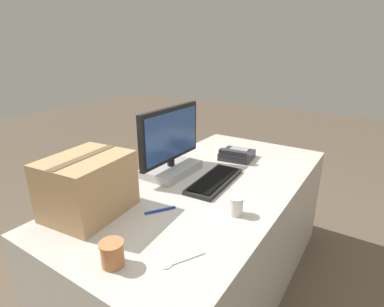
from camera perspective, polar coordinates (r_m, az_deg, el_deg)
ground_plane at (r=2.10m, az=2.72°, el=-23.31°), size 12.00×12.00×0.00m
office_desk at (r=1.88m, az=2.90°, el=-15.35°), size 1.80×0.90×0.71m
monitor at (r=1.77m, az=-4.07°, el=0.72°), size 0.51×0.23×0.40m
keyboard at (r=1.69m, az=4.32°, el=-5.17°), size 0.44×0.19×0.03m
desk_phone at (r=2.06m, az=8.51°, el=-0.19°), size 0.23×0.23×0.08m
paper_cup_left at (r=1.13m, az=-14.94°, el=-17.95°), size 0.09×0.09×0.09m
paper_cup_right at (r=1.39m, az=8.32°, el=-9.80°), size 0.07×0.07×0.09m
spoon at (r=1.13m, az=-2.90°, el=-20.07°), size 0.16×0.10×0.00m
cardboard_box at (r=1.43m, az=-19.26°, el=-5.76°), size 0.39×0.33×0.27m
pen_marker at (r=1.42m, az=-6.08°, el=-10.69°), size 0.13×0.09×0.01m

